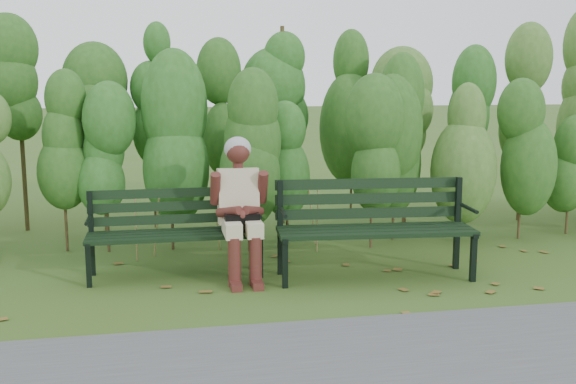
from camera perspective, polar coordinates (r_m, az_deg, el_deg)
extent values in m
plane|color=#3E551B|center=(5.88, 0.66, -7.78)|extent=(80.00, 80.00, 0.00)
cylinder|color=#47381E|center=(7.00, -19.04, -2.13)|extent=(0.03, 0.03, 0.80)
ellipsoid|color=#28591A|center=(6.91, -19.33, 3.08)|extent=(0.64, 0.64, 1.44)
cylinder|color=#47381E|center=(6.94, -14.04, -1.99)|extent=(0.03, 0.03, 0.80)
ellipsoid|color=#28591A|center=(6.85, -14.25, 3.27)|extent=(0.64, 0.64, 1.44)
cylinder|color=#47381E|center=(6.94, -8.99, -1.83)|extent=(0.03, 0.03, 0.80)
ellipsoid|color=#28591A|center=(6.84, -9.12, 3.43)|extent=(0.64, 0.64, 1.44)
cylinder|color=#47381E|center=(6.98, -3.96, -1.66)|extent=(0.03, 0.03, 0.80)
ellipsoid|color=#28591A|center=(6.89, -4.03, 3.57)|extent=(0.64, 0.64, 1.44)
cylinder|color=#47381E|center=(7.08, 0.95, -1.48)|extent=(0.03, 0.03, 0.80)
ellipsoid|color=#28591A|center=(6.99, 0.97, 3.68)|extent=(0.64, 0.64, 1.44)
cylinder|color=#47381E|center=(7.23, 5.70, -1.30)|extent=(0.03, 0.03, 0.80)
ellipsoid|color=#28591A|center=(7.14, 5.78, 3.75)|extent=(0.64, 0.64, 1.44)
cylinder|color=#47381E|center=(7.43, 10.22, -1.12)|extent=(0.03, 0.03, 0.80)
ellipsoid|color=#28591A|center=(7.34, 10.37, 3.80)|extent=(0.64, 0.64, 1.44)
cylinder|color=#47381E|center=(7.67, 14.48, -0.94)|extent=(0.03, 0.03, 0.80)
ellipsoid|color=#28591A|center=(7.59, 14.68, 3.82)|extent=(0.64, 0.64, 1.44)
cylinder|color=#47381E|center=(7.95, 18.46, -0.77)|extent=(0.03, 0.03, 0.80)
ellipsoid|color=#28591A|center=(7.87, 18.71, 3.82)|extent=(0.64, 0.64, 1.44)
cylinder|color=#47381E|center=(8.27, 22.16, -0.60)|extent=(0.03, 0.03, 0.80)
ellipsoid|color=#28591A|center=(8.19, 22.43, 3.81)|extent=(0.64, 0.64, 1.44)
cylinder|color=#47381E|center=(8.04, -22.00, 0.22)|extent=(0.04, 0.04, 1.10)
ellipsoid|color=#26511B|center=(7.96, -22.39, 6.49)|extent=(0.70, 0.70, 1.98)
cylinder|color=#47381E|center=(7.93, -16.55, 0.40)|extent=(0.04, 0.04, 1.10)
ellipsoid|color=#26511B|center=(7.85, -16.85, 6.76)|extent=(0.70, 0.70, 1.98)
cylinder|color=#47381E|center=(7.89, -10.99, 0.58)|extent=(0.04, 0.04, 1.10)
ellipsoid|color=#26511B|center=(7.81, -11.20, 6.97)|extent=(0.70, 0.70, 1.98)
cylinder|color=#47381E|center=(7.93, -5.44, 0.75)|extent=(0.04, 0.04, 1.10)
ellipsoid|color=#26511B|center=(7.85, -5.54, 7.11)|extent=(0.70, 0.70, 1.98)
cylinder|color=#47381E|center=(8.04, 0.02, 0.91)|extent=(0.04, 0.04, 1.10)
ellipsoid|color=#26511B|center=(7.96, 0.02, 7.19)|extent=(0.70, 0.70, 1.98)
cylinder|color=#47381E|center=(8.22, 5.28, 1.06)|extent=(0.04, 0.04, 1.10)
ellipsoid|color=#26511B|center=(8.14, 5.37, 7.20)|extent=(0.70, 0.70, 1.98)
cylinder|color=#47381E|center=(8.47, 10.27, 1.19)|extent=(0.04, 0.04, 1.10)
ellipsoid|color=#26511B|center=(8.39, 10.45, 7.15)|extent=(0.70, 0.70, 1.98)
cylinder|color=#47381E|center=(8.77, 14.95, 1.31)|extent=(0.04, 0.04, 1.10)
ellipsoid|color=#26511B|center=(8.70, 15.20, 7.05)|extent=(0.70, 0.70, 1.98)
cylinder|color=#47381E|center=(9.14, 19.29, 1.41)|extent=(0.04, 0.04, 1.10)
ellipsoid|color=#26511B|center=(9.06, 19.59, 6.92)|extent=(0.70, 0.70, 1.98)
cube|color=brown|center=(5.64, -7.42, -8.58)|extent=(0.09, 0.11, 0.01)
cube|color=brown|center=(5.55, -1.97, -8.83)|extent=(0.10, 0.11, 0.01)
cube|color=brown|center=(5.97, -13.61, -7.77)|extent=(0.09, 0.07, 0.01)
cube|color=brown|center=(5.33, -11.08, -9.77)|extent=(0.11, 0.10, 0.01)
cube|color=brown|center=(5.89, 15.93, -8.11)|extent=(0.11, 0.11, 0.01)
cube|color=brown|center=(6.73, 15.84, -5.90)|extent=(0.10, 0.08, 0.01)
cube|color=brown|center=(6.01, -2.13, -7.39)|extent=(0.11, 0.11, 0.01)
cube|color=brown|center=(5.30, -16.20, -10.08)|extent=(0.11, 0.11, 0.01)
cube|color=brown|center=(6.08, 17.84, -7.64)|extent=(0.09, 0.10, 0.01)
cube|color=brown|center=(6.92, 6.16, -5.17)|extent=(0.11, 0.11, 0.01)
cube|color=brown|center=(6.41, 16.29, -6.68)|extent=(0.11, 0.11, 0.01)
cube|color=brown|center=(5.35, -20.75, -10.16)|extent=(0.08, 0.10, 0.01)
cube|color=brown|center=(6.71, 22.60, -6.32)|extent=(0.11, 0.11, 0.01)
cube|color=brown|center=(5.98, -2.23, -7.48)|extent=(0.07, 0.09, 0.01)
cube|color=brown|center=(5.43, -4.39, -9.25)|extent=(0.08, 0.10, 0.01)
cube|color=brown|center=(5.86, 10.60, -7.99)|extent=(0.11, 0.11, 0.01)
cube|color=brown|center=(6.74, -0.34, -5.51)|extent=(0.11, 0.11, 0.01)
cube|color=brown|center=(6.67, 7.51, -5.74)|extent=(0.11, 0.11, 0.01)
cube|color=black|center=(5.91, -9.47, -3.95)|extent=(1.54, 0.10, 0.03)
cube|color=black|center=(6.02, -9.50, -3.71)|extent=(1.54, 0.10, 0.03)
cube|color=black|center=(6.12, -9.53, -3.49)|extent=(1.54, 0.10, 0.03)
cube|color=black|center=(6.23, -9.56, -3.27)|extent=(1.54, 0.10, 0.03)
cube|color=black|center=(6.28, -9.60, -2.28)|extent=(1.54, 0.05, 0.09)
cube|color=black|center=(6.27, -9.64, -1.18)|extent=(1.54, 0.05, 0.09)
cube|color=black|center=(6.27, -9.67, -0.08)|extent=(1.54, 0.05, 0.09)
cube|color=black|center=(5.98, -16.53, -5.97)|extent=(0.04, 0.04, 0.39)
cube|color=black|center=(6.29, -16.30, -3.40)|extent=(0.04, 0.04, 0.77)
cube|color=black|center=(6.10, -16.46, -3.96)|extent=(0.04, 0.43, 0.03)
cylinder|color=black|center=(6.02, -16.58, -2.30)|extent=(0.03, 0.32, 0.03)
cube|color=black|center=(6.01, -2.35, -5.49)|extent=(0.04, 0.04, 0.39)
cube|color=black|center=(6.32, -2.87, -2.96)|extent=(0.04, 0.04, 0.77)
cube|color=black|center=(6.13, -2.61, -3.50)|extent=(0.04, 0.43, 0.03)
cylinder|color=black|center=(6.05, -2.56, -1.85)|extent=(0.03, 0.32, 0.03)
cube|color=black|center=(5.82, 7.87, -3.65)|extent=(1.73, 0.25, 0.04)
cube|color=black|center=(5.93, 7.58, -3.40)|extent=(1.73, 0.25, 0.04)
cube|color=black|center=(6.04, 7.31, -3.15)|extent=(1.73, 0.25, 0.04)
cube|color=black|center=(6.16, 7.05, -2.91)|extent=(1.73, 0.25, 0.04)
cube|color=black|center=(6.22, 6.88, -1.78)|extent=(1.73, 0.20, 0.10)
cube|color=black|center=(6.21, 6.87, -0.54)|extent=(1.73, 0.20, 0.10)
cube|color=black|center=(6.20, 6.87, 0.71)|extent=(1.73, 0.20, 0.10)
cube|color=black|center=(5.72, -0.25, -6.04)|extent=(0.05, 0.05, 0.43)
cube|color=black|center=(6.06, -0.67, -3.03)|extent=(0.05, 0.05, 0.86)
cube|color=black|center=(5.85, -0.45, -3.68)|extent=(0.09, 0.48, 0.04)
cylinder|color=black|center=(5.76, -0.41, -1.74)|extent=(0.06, 0.36, 0.03)
cube|color=black|center=(6.11, 15.42, -5.36)|extent=(0.05, 0.05, 0.43)
cube|color=black|center=(6.44, 14.14, -2.59)|extent=(0.05, 0.05, 0.86)
cube|color=black|center=(6.24, 14.84, -3.17)|extent=(0.09, 0.48, 0.04)
cylinder|color=black|center=(6.15, 15.09, -1.35)|extent=(0.06, 0.36, 0.03)
cube|color=beige|center=(5.87, -4.78, -3.03)|extent=(0.14, 0.42, 0.13)
cube|color=beige|center=(5.90, -3.02, -2.96)|extent=(0.14, 0.42, 0.13)
cylinder|color=#51201B|center=(5.77, -4.55, -5.94)|extent=(0.11, 0.11, 0.43)
cylinder|color=#51201B|center=(5.79, -2.76, -5.87)|extent=(0.11, 0.11, 0.43)
cube|color=#51201B|center=(5.75, -4.44, -7.91)|extent=(0.09, 0.20, 0.06)
cube|color=#51201B|center=(5.77, -2.63, -7.82)|extent=(0.09, 0.20, 0.06)
cube|color=beige|center=(6.11, -4.24, -0.33)|extent=(0.36, 0.25, 0.52)
cylinder|color=#51201B|center=(6.05, -4.25, 2.18)|extent=(0.09, 0.09, 0.10)
sphere|color=#51201B|center=(6.02, -4.26, 3.40)|extent=(0.21, 0.21, 0.21)
ellipsoid|color=gray|center=(6.04, -4.29, 3.67)|extent=(0.24, 0.23, 0.22)
cylinder|color=#51201B|center=(5.99, -6.17, 0.28)|extent=(0.09, 0.21, 0.31)
cylinder|color=#51201B|center=(6.04, -2.17, 0.41)|extent=(0.09, 0.21, 0.31)
cylinder|color=#51201B|center=(5.90, -5.01, -1.67)|extent=(0.23, 0.26, 0.13)
cylinder|color=#51201B|center=(5.93, -2.97, -1.60)|extent=(0.23, 0.26, 0.13)
sphere|color=#51201B|center=(5.86, -3.91, -1.94)|extent=(0.11, 0.11, 0.11)
cube|color=black|center=(5.89, -3.92, -2.59)|extent=(0.30, 0.12, 0.16)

